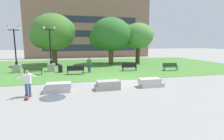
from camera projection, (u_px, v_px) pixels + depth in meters
ground_plane at (116, 81)px, 15.62m from camera, size 140.00×140.00×0.00m
grass_lawn at (98, 66)px, 25.20m from camera, size 40.00×20.00×0.02m
concrete_block_center at (58, 88)px, 11.99m from camera, size 1.86×0.90×0.64m
concrete_block_left at (108, 85)px, 12.66m from camera, size 1.80×0.90×0.64m
concrete_block_right at (151, 83)px, 13.47m from camera, size 1.90×0.90×0.64m
person_skateboarder at (27, 82)px, 10.82m from camera, size 1.06×0.60×1.71m
skateboard at (27, 97)px, 10.67m from camera, size 0.41×1.04×0.14m
puddle at (53, 98)px, 10.76m from camera, size 1.58×1.58×0.01m
park_bench_near_left at (75, 69)px, 18.48m from camera, size 1.82×0.59×0.90m
park_bench_near_right at (129, 66)px, 20.84m from camera, size 1.83×0.64×0.90m
park_bench_far_left at (33, 70)px, 18.05m from camera, size 1.86×0.78×0.90m
park_bench_far_right at (170, 66)px, 20.89m from camera, size 1.85×0.72×0.90m
lamp_post_right at (51, 62)px, 20.24m from camera, size 1.32×0.80×5.26m
lamp_post_left at (17, 63)px, 19.45m from camera, size 1.32×0.80×5.17m
tree_far_right at (138, 36)px, 27.87m from camera, size 5.04×4.80×6.41m
tree_near_left at (110, 35)px, 26.61m from camera, size 6.29×5.99×7.10m
tree_far_left at (53, 33)px, 25.60m from camera, size 6.60×6.28×7.50m
trash_bin at (60, 68)px, 19.59m from camera, size 0.49×0.49×0.96m
person_bystander_near_lawn at (89, 64)px, 19.55m from camera, size 0.59×0.43×1.71m
building_facade_distant at (91, 28)px, 38.27m from camera, size 27.36×1.03×13.14m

